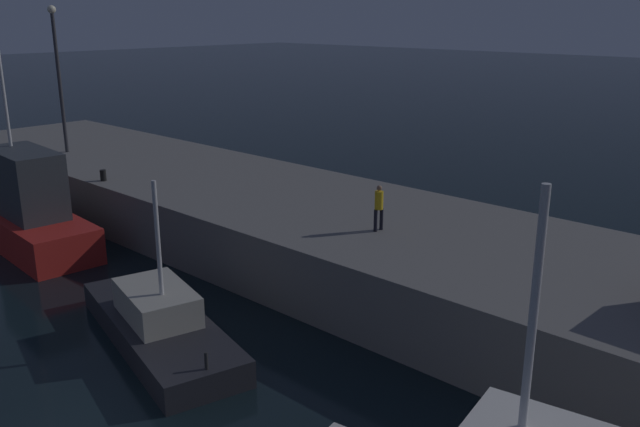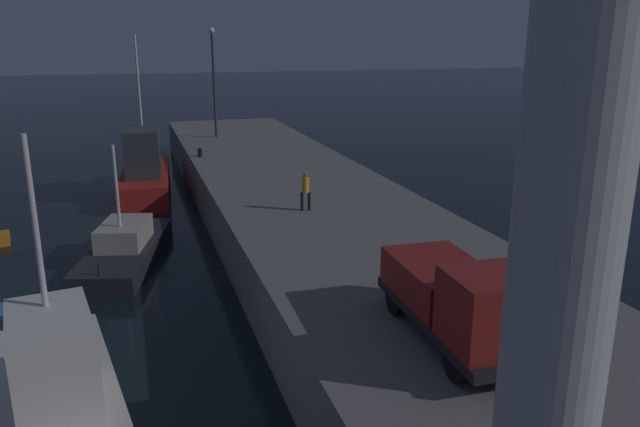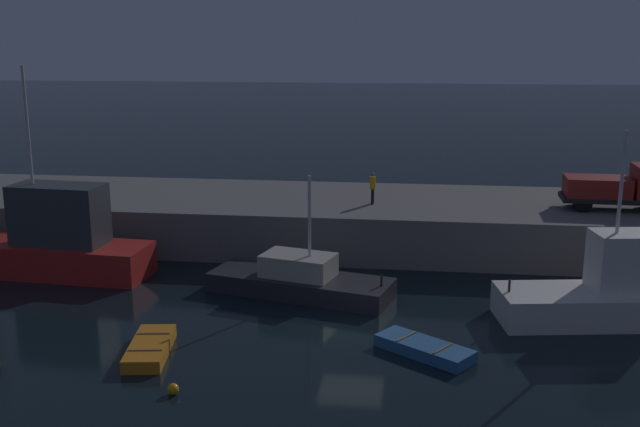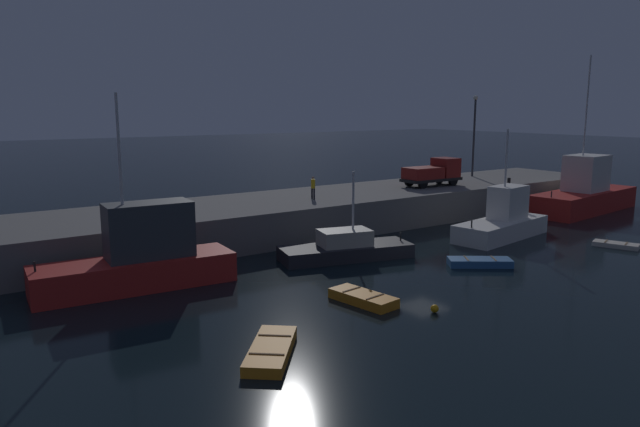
% 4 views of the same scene
% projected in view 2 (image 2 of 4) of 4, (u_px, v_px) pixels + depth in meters
% --- Properties ---
extents(ground_plane, '(320.00, 320.00, 0.00)m').
position_uv_depth(ground_plane, '(19.00, 296.00, 23.91)').
color(ground_plane, black).
extents(pier_quay, '(63.17, 9.37, 2.49)m').
position_uv_depth(pier_quay, '(331.00, 235.00, 27.25)').
color(pier_quay, slate).
rests_on(pier_quay, ground).
extents(fishing_trawler_red, '(10.16, 3.57, 9.86)m').
position_uv_depth(fishing_trawler_red, '(145.00, 171.00, 38.65)').
color(fishing_trawler_red, red).
rests_on(fishing_trawler_red, ground).
extents(fishing_boat_blue, '(8.80, 4.14, 7.68)m').
position_uv_depth(fishing_boat_blue, '(58.00, 400.00, 14.97)').
color(fishing_boat_blue, silver).
rests_on(fishing_boat_blue, ground).
extents(fishing_boat_orange, '(8.54, 4.60, 5.36)m').
position_uv_depth(fishing_boat_orange, '(125.00, 248.00, 27.33)').
color(fishing_boat_orange, '#232328').
rests_on(fishing_boat_orange, ground).
extents(lamp_post_west, '(0.44, 0.44, 7.90)m').
position_uv_depth(lamp_post_west, '(214.00, 74.00, 44.83)').
color(lamp_post_west, '#38383D').
rests_on(lamp_post_west, pier_quay).
extents(utility_truck, '(5.50, 2.19, 2.34)m').
position_uv_depth(utility_truck, '(461.00, 299.00, 14.66)').
color(utility_truck, black).
rests_on(utility_truck, pier_quay).
extents(dockworker, '(0.33, 0.44, 1.68)m').
position_uv_depth(dockworker, '(306.00, 189.00, 26.23)').
color(dockworker, black).
rests_on(dockworker, pier_quay).
extents(bollard_central, '(0.28, 0.28, 0.52)m').
position_uv_depth(bollard_central, '(200.00, 153.00, 38.44)').
color(bollard_central, black).
rests_on(bollard_central, pier_quay).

